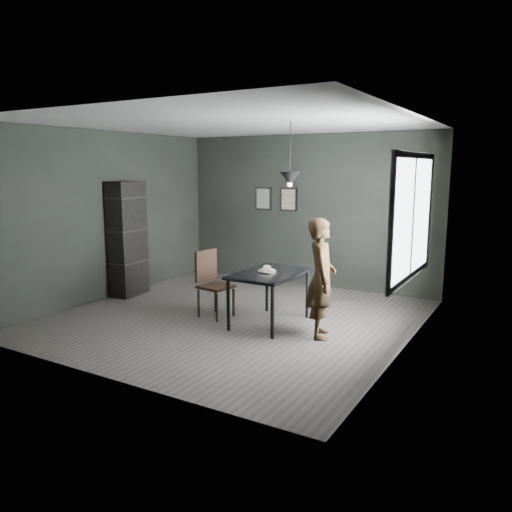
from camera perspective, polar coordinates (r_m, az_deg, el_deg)
The scene contains 13 objects.
ground at distance 7.47m, azimuth -2.53°, elevation -7.01°, with size 5.00×5.00×0.00m, color #34302D.
back_wall at distance 9.37m, azimuth 5.76°, elevation 5.17°, with size 5.00×0.10×2.80m, color black.
ceiling at distance 7.17m, azimuth -2.71°, elevation 14.92°, with size 5.00×5.00×0.02m.
window_assembly at distance 6.38m, azimuth 17.46°, elevation 4.27°, with size 0.04×1.96×1.56m.
cafe_table at distance 7.00m, azimuth 1.56°, elevation -2.49°, with size 0.80×1.20×0.75m.
white_plate at distance 7.00m, azimuth 1.26°, elevation -1.78°, with size 0.23×0.23×0.01m, color white.
donut_pile at distance 6.99m, azimuth 1.26°, elevation -1.50°, with size 0.18×0.19×0.08m.
woman at distance 6.50m, azimuth 7.47°, elevation -2.54°, with size 0.57×0.38×1.57m, color black.
wood_chair at distance 7.44m, azimuth -5.12°, elevation -2.62°, with size 0.48×0.48×0.99m.
shelf_unit at distance 8.87m, azimuth -14.48°, elevation 1.91°, with size 0.37×0.66×1.97m, color black.
pendant_lamp at distance 6.81m, azimuth 3.89°, elevation 8.85°, with size 0.28×0.28×0.86m.
framed_print_left at distance 9.74m, azimuth 0.85°, elevation 6.58°, with size 0.34×0.04×0.44m.
framed_print_right at distance 9.48m, azimuth 3.76°, elevation 6.47°, with size 0.34×0.04×0.44m.
Camera 1 is at (3.89, -5.99, 2.20)m, focal length 35.00 mm.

